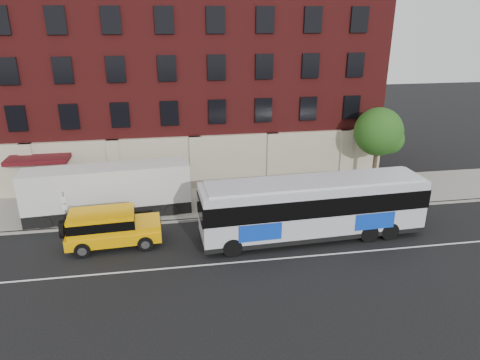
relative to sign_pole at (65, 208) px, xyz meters
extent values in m
plane|color=black|center=(8.50, -6.15, -1.45)|extent=(120.00, 120.00, 0.00)
cube|color=gray|center=(8.50, 2.85, -1.38)|extent=(60.00, 6.00, 0.15)
cube|color=gray|center=(8.50, -0.15, -1.38)|extent=(60.00, 0.25, 0.15)
cube|color=silver|center=(8.50, -5.65, -1.45)|extent=(60.00, 0.12, 0.01)
cube|color=#581514|center=(8.50, 10.85, 6.20)|extent=(30.00, 10.00, 15.00)
cube|color=#BAAE94|center=(8.50, 5.70, 0.70)|extent=(30.00, 0.35, 4.00)
cube|color=#470C12|center=(-2.50, 4.85, 1.80)|extent=(4.20, 2.20, 0.30)
cube|color=#BAAE94|center=(-3.50, 5.60, 0.70)|extent=(0.90, 0.55, 4.00)
cube|color=#BAAE94|center=(2.50, 5.60, 0.70)|extent=(0.90, 0.55, 4.00)
cube|color=#BAAE94|center=(8.50, 5.60, 0.70)|extent=(0.90, 0.55, 4.00)
cube|color=#BAAE94|center=(14.50, 5.60, 0.70)|extent=(0.90, 0.55, 4.00)
cube|color=#BAAE94|center=(20.50, 5.60, 0.70)|extent=(0.90, 0.55, 4.00)
cube|color=black|center=(-3.75, 5.77, 4.50)|extent=(1.30, 0.20, 1.80)
cube|color=black|center=(-0.25, 5.77, 4.50)|extent=(1.30, 0.20, 1.80)
cube|color=black|center=(3.25, 5.77, 4.50)|extent=(1.30, 0.20, 1.80)
cube|color=black|center=(6.75, 5.77, 4.50)|extent=(1.30, 0.20, 1.80)
cube|color=black|center=(10.25, 5.77, 4.50)|extent=(1.30, 0.20, 1.80)
cube|color=black|center=(13.75, 5.77, 4.50)|extent=(1.30, 0.20, 1.80)
cube|color=black|center=(17.25, 5.77, 4.50)|extent=(1.30, 0.20, 1.80)
cube|color=black|center=(20.75, 5.77, 4.50)|extent=(1.30, 0.20, 1.80)
cube|color=black|center=(-3.75, 5.77, 7.70)|extent=(1.30, 0.20, 1.80)
cube|color=black|center=(-0.25, 5.77, 7.70)|extent=(1.30, 0.20, 1.80)
cube|color=black|center=(3.25, 5.77, 7.70)|extent=(1.30, 0.20, 1.80)
cube|color=black|center=(6.75, 5.77, 7.70)|extent=(1.30, 0.20, 1.80)
cube|color=black|center=(10.25, 5.77, 7.70)|extent=(1.30, 0.20, 1.80)
cube|color=black|center=(13.75, 5.77, 7.70)|extent=(1.30, 0.20, 1.80)
cube|color=black|center=(17.25, 5.77, 7.70)|extent=(1.30, 0.20, 1.80)
cube|color=black|center=(20.75, 5.77, 7.70)|extent=(1.30, 0.20, 1.80)
cube|color=black|center=(-0.25, 5.77, 10.90)|extent=(1.30, 0.20, 1.80)
cube|color=black|center=(3.25, 5.77, 10.90)|extent=(1.30, 0.20, 1.80)
cube|color=black|center=(6.75, 5.77, 10.90)|extent=(1.30, 0.20, 1.80)
cube|color=black|center=(10.25, 5.77, 10.90)|extent=(1.30, 0.20, 1.80)
cube|color=black|center=(13.75, 5.77, 10.90)|extent=(1.30, 0.20, 1.80)
cube|color=black|center=(17.25, 5.77, 10.90)|extent=(1.30, 0.20, 1.80)
cube|color=black|center=(20.75, 5.77, 10.90)|extent=(1.30, 0.20, 1.80)
cube|color=black|center=(-2.00, 5.63, 0.30)|extent=(2.60, 0.15, 2.80)
cube|color=black|center=(4.00, 5.63, 0.30)|extent=(2.60, 0.15, 2.80)
cube|color=black|center=(10.00, 5.63, 0.30)|extent=(2.60, 0.15, 2.80)
cube|color=black|center=(16.00, 5.63, 0.30)|extent=(2.60, 0.15, 2.80)
cylinder|color=slate|center=(0.00, 0.05, -0.20)|extent=(0.07, 0.07, 2.50)
cube|color=white|center=(0.00, -0.10, 0.60)|extent=(0.30, 0.03, 0.40)
cube|color=white|center=(0.00, -0.10, 0.10)|extent=(0.30, 0.03, 0.35)
cylinder|color=#3A2D1D|center=(22.00, 3.35, 0.20)|extent=(0.32, 0.32, 3.00)
sphere|color=#214E16|center=(22.00, 3.35, 3.10)|extent=(3.60, 3.60, 3.60)
sphere|color=#214E16|center=(22.70, 2.95, 2.60)|extent=(2.20, 2.20, 2.20)
sphere|color=#214E16|center=(21.40, 3.75, 2.70)|extent=(2.00, 2.00, 2.00)
cube|color=silver|center=(14.86, -3.45, 0.53)|extent=(13.51, 3.40, 3.18)
cube|color=black|center=(14.86, -3.45, -0.95)|extent=(13.56, 3.46, 0.28)
cube|color=silver|center=(14.86, -3.45, 2.18)|extent=(12.82, 3.03, 0.13)
cube|color=black|center=(14.86, -3.45, 1.06)|extent=(13.60, 3.49, 1.12)
cube|color=#0C39BC|center=(11.35, -5.04, -0.06)|extent=(2.45, 0.16, 1.00)
cube|color=#0C39BC|center=(18.13, -1.87, -0.06)|extent=(2.45, 0.16, 1.00)
cylinder|color=black|center=(9.78, -4.94, -0.89)|extent=(1.13, 0.39, 1.12)
cylinder|color=black|center=(9.67, -2.42, -0.89)|extent=(1.13, 0.39, 1.12)
cylinder|color=black|center=(18.03, -4.57, -0.89)|extent=(1.13, 0.39, 1.12)
cylinder|color=black|center=(17.92, -2.05, -0.89)|extent=(1.13, 0.39, 1.12)
cylinder|color=black|center=(19.37, -4.51, -0.89)|extent=(1.13, 0.39, 1.12)
cylinder|color=black|center=(19.26, -1.99, -0.89)|extent=(1.13, 0.39, 1.12)
cube|color=#FFAE02|center=(3.19, -2.56, -0.73)|extent=(5.43, 2.52, 0.66)
cube|color=#FFAE02|center=(2.58, -2.59, 0.15)|extent=(3.77, 2.38, 1.11)
cube|color=black|center=(2.58, -2.59, 0.21)|extent=(3.82, 2.43, 0.55)
cube|color=#FFAE02|center=(5.01, -2.45, -0.23)|extent=(1.78, 2.20, 0.33)
cube|color=black|center=(5.86, -2.40, -0.68)|extent=(0.17, 1.77, 0.61)
cylinder|color=black|center=(0.37, -2.72, -0.23)|extent=(0.29, 0.85, 0.84)
cylinder|color=black|center=(4.96, -3.54, -1.01)|extent=(0.90, 0.36, 0.88)
cylinder|color=silver|center=(4.96, -3.54, -1.01)|extent=(0.51, 0.36, 0.49)
cylinder|color=black|center=(4.83, -1.37, -1.01)|extent=(0.90, 0.36, 0.88)
cylinder|color=silver|center=(4.83, -1.37, -1.01)|extent=(0.51, 0.36, 0.49)
cylinder|color=black|center=(1.54, -3.74, -1.01)|extent=(0.90, 0.36, 0.88)
cylinder|color=silver|center=(1.54, -3.74, -1.01)|extent=(0.51, 0.36, 0.49)
cylinder|color=black|center=(1.41, -1.58, -1.01)|extent=(0.90, 0.36, 0.88)
cylinder|color=silver|center=(1.41, -1.58, -1.01)|extent=(0.51, 0.36, 0.49)
cube|color=black|center=(2.50, 1.45, -0.97)|extent=(10.71, 2.92, 0.97)
cube|color=silver|center=(2.50, 1.45, 0.80)|extent=(10.71, 2.96, 2.56)
cylinder|color=black|center=(-1.38, 0.14, -1.01)|extent=(0.90, 0.31, 0.88)
cylinder|color=black|center=(-1.53, 2.16, -1.01)|extent=(0.90, 0.31, 0.88)
cylinder|color=black|center=(-0.32, 0.22, -1.01)|extent=(0.90, 0.31, 0.88)
cylinder|color=black|center=(-0.48, 2.24, -1.01)|extent=(0.90, 0.31, 0.88)
cylinder|color=black|center=(5.48, 0.67, -1.01)|extent=(0.90, 0.31, 0.88)
cylinder|color=black|center=(5.32, 2.69, -1.01)|extent=(0.90, 0.31, 0.88)
cylinder|color=black|center=(6.53, 0.75, -1.01)|extent=(0.90, 0.31, 0.88)
cylinder|color=black|center=(6.38, 2.77, -1.01)|extent=(0.90, 0.31, 0.88)
camera|label=1|loc=(6.79, -26.06, 11.26)|focal=32.61mm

